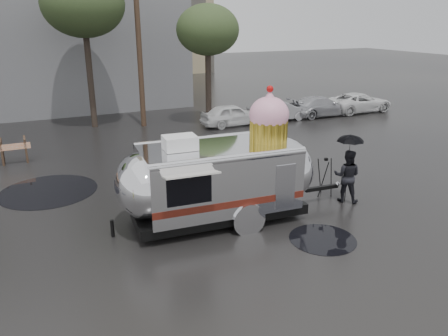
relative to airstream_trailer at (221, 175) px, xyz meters
name	(u,v)px	position (x,y,z in m)	size (l,w,h in m)	color
ground	(192,251)	(-1.47, -1.41, -1.40)	(120.00, 120.00, 0.00)	black
puddles	(120,200)	(-2.42, 2.72, -1.39)	(11.13, 9.42, 0.01)	black
utility_pole	(139,40)	(1.03, 12.59, 3.22)	(1.60, 0.28, 9.00)	#473323
tree_mid	(83,4)	(-1.47, 13.59, 4.94)	(4.20, 4.20, 8.03)	#382D26
tree_right	(208,31)	(4.53, 11.59, 3.66)	(3.36, 3.36, 6.42)	#382D26
parked_cars	(304,106)	(10.31, 10.59, -0.68)	(13.20, 1.90, 1.50)	silver
airstream_trailer	(221,175)	(0.00, 0.00, 0.00)	(7.38, 2.95, 3.98)	silver
person_right	(347,176)	(4.25, -0.49, -0.52)	(0.84, 0.47, 1.74)	black
umbrella_black	(350,145)	(4.25, -0.49, 0.51)	(1.05, 1.05, 2.27)	black
tripod	(325,174)	(3.92, 0.20, -0.63)	(0.55, 0.53, 1.34)	black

